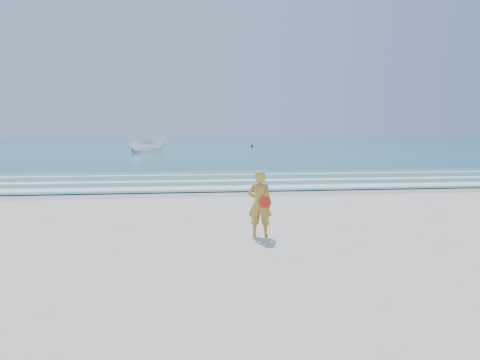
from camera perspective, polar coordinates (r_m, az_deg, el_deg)
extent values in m
plane|color=silver|center=(9.60, 2.13, -8.34)|extent=(400.00, 400.00, 0.00)
cube|color=#B2A893|center=(18.39, -2.66, -1.56)|extent=(400.00, 2.40, 0.00)
cube|color=#19727F|center=(114.21, -6.93, 4.52)|extent=(400.00, 190.00, 0.04)
cube|color=#59B7AD|center=(23.34, -3.74, 0.09)|extent=(400.00, 10.00, 0.01)
cube|color=white|center=(19.67, -3.00, -0.94)|extent=(400.00, 1.40, 0.01)
cube|color=white|center=(22.55, -3.60, -0.09)|extent=(400.00, 0.90, 0.01)
cube|color=white|center=(25.83, -4.13, 0.65)|extent=(400.00, 0.60, 0.01)
imported|color=white|center=(57.11, -11.16, 4.24)|extent=(5.09, 3.61, 1.84)
sphere|color=black|center=(78.24, 1.49, 4.18)|extent=(0.36, 0.36, 0.36)
imported|color=gold|center=(10.58, 2.44, -2.89)|extent=(0.64, 0.52, 1.50)
cylinder|color=red|center=(10.41, 3.05, -2.68)|extent=(0.27, 0.08, 0.27)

